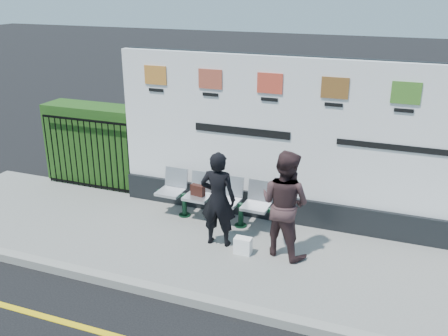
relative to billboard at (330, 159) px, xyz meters
name	(u,v)px	position (x,y,z in m)	size (l,w,h in m)	color
pavement	(279,260)	(-0.50, -1.35, -1.36)	(14.00, 3.00, 0.12)	gray
kerb	(250,313)	(-0.50, -2.85, -1.35)	(14.00, 0.18, 0.14)	gray
billboard	(330,159)	(0.00, 0.00, 0.00)	(8.00, 0.30, 3.00)	black
hedge	(99,144)	(-5.08, 0.45, -0.45)	(2.35, 0.70, 1.70)	#214A16
railing	(87,154)	(-5.08, 0.00, -0.53)	(2.05, 0.06, 1.54)	black
bench	(212,209)	(-2.00, -0.54, -1.07)	(2.17, 0.57, 0.47)	#B1B4BA
woman_left	(218,199)	(-1.58, -1.29, -0.48)	(0.60, 0.39, 1.64)	black
woman_right	(285,204)	(-0.48, -1.21, -0.42)	(0.86, 0.67, 1.76)	#3C2728
handbag_brown	(198,190)	(-2.28, -0.53, -0.73)	(0.26, 0.11, 0.21)	black
carrier_bag_white	(243,246)	(-1.08, -1.46, -1.16)	(0.28, 0.17, 0.28)	white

